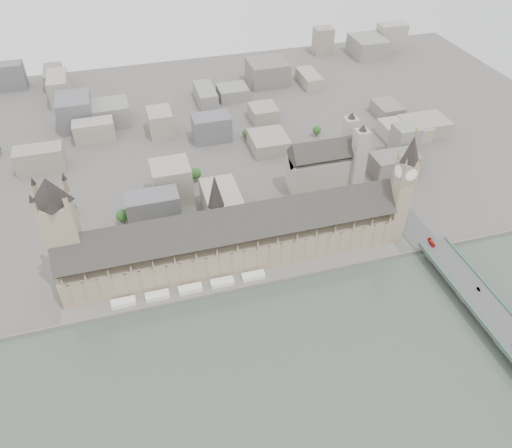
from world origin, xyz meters
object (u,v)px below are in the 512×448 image
object	(u,v)px
car_silver	(479,289)
car_approach	(401,195)
elizabeth_tower	(404,183)
red_bus_north	(431,242)
palace_of_westminster	(232,238)
westminster_abbey	(326,165)
westminster_bridge	(485,310)
victoria_tower	(62,230)

from	to	relation	value
car_silver	car_approach	world-z (taller)	car_approach
elizabeth_tower	red_bus_north	bearing A→B (deg)	-50.95
palace_of_westminster	car_approach	xyz separation A→B (m)	(166.75, 28.10, -11.63)
westminster_abbey	car_silver	bearing A→B (deg)	-71.97
westminster_abbey	car_approach	distance (m)	74.43
palace_of_westminster	westminster_bridge	distance (m)	195.05
elizabeth_tower	red_bus_north	world-z (taller)	elizabeth_tower
palace_of_westminster	westminster_bridge	world-z (taller)	palace_of_westminster
palace_of_westminster	car_approach	distance (m)	169.50
westminster_bridge	westminster_abbey	bearing A→B (deg)	105.64
elizabeth_tower	westminster_abbey	world-z (taller)	elizabeth_tower
palace_of_westminster	westminster_abbey	distance (m)	134.09
elizabeth_tower	victoria_tower	distance (m)	260.64
victoria_tower	red_bus_north	xyz separation A→B (m)	(280.82, -43.67, -43.57)
palace_of_westminster	red_bus_north	bearing A→B (deg)	-13.24
palace_of_westminster	car_approach	world-z (taller)	palace_of_westminster
palace_of_westminster	victoria_tower	xyz separation A→B (m)	(-122.00, 6.30, 32.50)
westminster_abbey	palace_of_westminster	bearing A→B (deg)	-145.83
elizabeth_tower	westminster_bridge	xyz separation A→B (m)	(24.00, -95.50, -52.96)
palace_of_westminster	red_bus_north	world-z (taller)	palace_of_westminster
elizabeth_tower	westminster_abbey	distance (m)	96.91
westminster_abbey	red_bus_north	distance (m)	123.17
red_bus_north	car_approach	xyz separation A→B (m)	(7.92, 65.47, -0.56)
westminster_bridge	victoria_tower	bearing A→B (deg)	158.22
elizabeth_tower	car_approach	size ratio (longest dim) A/B	18.97
car_approach	elizabeth_tower	bearing A→B (deg)	-125.55
westminster_bridge	car_approach	size ratio (longest dim) A/B	57.35
westminster_bridge	car_silver	world-z (taller)	car_silver
victoria_tower	westminster_bridge	size ratio (longest dim) A/B	0.31
victoria_tower	westminster_abbey	xyz separation A→B (m)	(232.92, 69.00, -30.12)
westminster_bridge	car_silver	size ratio (longest dim) A/B	85.15
victoria_tower	car_approach	bearing A→B (deg)	4.32
car_silver	palace_of_westminster	bearing A→B (deg)	160.26
elizabeth_tower	westminster_abbey	size ratio (longest dim) A/B	1.58
westminster_bridge	westminster_abbey	world-z (taller)	westminster_abbey
victoria_tower	elizabeth_tower	bearing A→B (deg)	-3.96
palace_of_westminster	car_approach	size ratio (longest dim) A/B	46.76
westminster_bridge	westminster_abbey	distance (m)	190.56
elizabeth_tower	car_silver	bearing A→B (deg)	-71.17
victoria_tower	car_approach	distance (m)	292.91
palace_of_westminster	car_approach	bearing A→B (deg)	9.57
victoria_tower	car_approach	size ratio (longest dim) A/B	17.65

